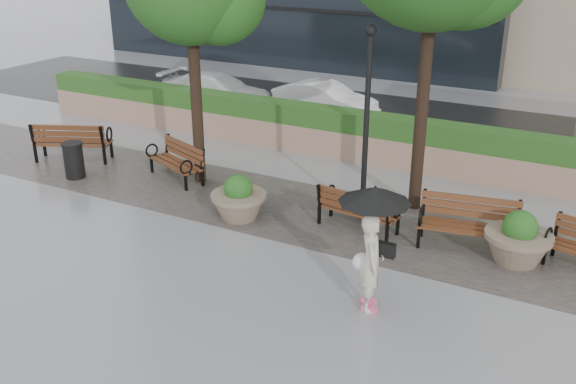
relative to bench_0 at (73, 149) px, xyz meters
The scene contains 15 objects.
ground 8.34m from the bench_0, 21.88° to the right, with size 100.00×100.00×0.00m, color gray.
cobble_strip 7.74m from the bench_0, ahead, with size 28.00×3.20×0.01m, color #383330.
hedge_wall 8.66m from the bench_0, 26.74° to the left, with size 24.00×0.80×1.35m.
asphalt_street 11.06m from the bench_0, 45.60° to the left, with size 40.00×7.00×0.00m, color black.
bench_0 is the anchor object (origin of this frame).
bench_1 3.43m from the bench_0, ahead, with size 1.90×1.30×0.96m.
bench_2 8.72m from the bench_0, ahead, with size 1.82×0.92×0.94m.
bench_3 11.00m from the bench_0, ahead, with size 2.07×1.13×1.05m.
planter_left 6.24m from the bench_0, 10.07° to the right, with size 1.24×1.24×1.04m.
planter_right 11.99m from the bench_0, ahead, with size 1.29×1.29×1.08m.
trash_bin 1.42m from the bench_0, 43.42° to the right, with size 0.54×0.54×0.90m, color black.
lamppost 8.69m from the bench_0, ahead, with size 0.28×0.28×4.24m.
car_left 6.63m from the bench_0, 86.94° to the left, with size 1.74×4.28×1.24m, color white.
car_right 8.51m from the bench_0, 59.82° to the left, with size 1.28×3.67×1.21m, color white.
pedestrian 10.57m from the bench_0, 17.15° to the right, with size 1.20×1.20×2.20m.
Camera 1 is at (5.59, -8.99, 6.04)m, focal length 40.00 mm.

